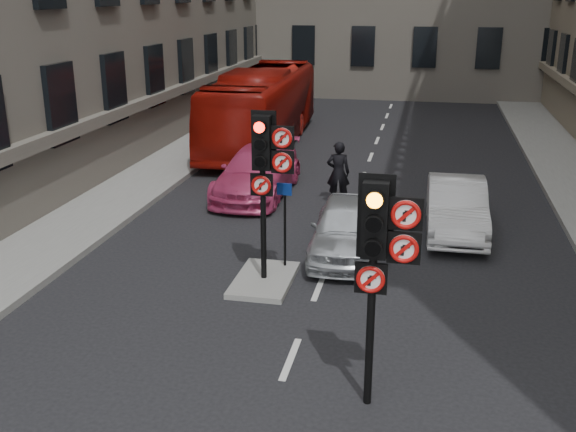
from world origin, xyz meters
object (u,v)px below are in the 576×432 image
at_px(info_sign, 285,213).
at_px(car_white, 456,207).
at_px(signal_near, 380,245).
at_px(motorcycle, 346,232).
at_px(signal_far, 267,161).
at_px(motorcyclist, 338,173).
at_px(car_silver, 346,228).
at_px(car_pink, 258,172).
at_px(bus_red, 262,107).

bearing_deg(info_sign, car_white, 46.43).
distance_m(signal_near, car_white, 8.48).
bearing_deg(signal_near, car_white, 80.23).
height_order(signal_near, motorcycle, signal_near).
bearing_deg(signal_far, motorcyclist, 83.49).
bearing_deg(motorcycle, signal_far, -125.60).
bearing_deg(info_sign, motorcyclist, 89.37).
distance_m(signal_far, car_silver, 3.19).
xyz_separation_m(car_white, motorcyclist, (-3.32, 1.85, 0.25)).
distance_m(car_white, car_pink, 6.26).
height_order(signal_near, info_sign, signal_near).
distance_m(car_white, motorcycle, 3.32).
bearing_deg(signal_far, bus_red, 104.31).
height_order(car_white, car_pink, car_pink).
height_order(car_white, bus_red, bus_red).
bearing_deg(bus_red, car_pink, -78.81).
height_order(motorcycle, motorcyclist, motorcyclist).
bearing_deg(info_sign, signal_near, -58.79).
bearing_deg(info_sign, signal_far, -101.62).
bearing_deg(motorcycle, info_sign, -133.08).
relative_size(signal_far, car_silver, 0.91).
height_order(signal_far, car_silver, signal_far).
relative_size(signal_near, car_pink, 0.73).
bearing_deg(car_pink, motorcyclist, -8.24).
distance_m(signal_near, motorcyclist, 10.31).
bearing_deg(car_white, motorcyclist, 149.75).
distance_m(car_pink, motorcyclist, 2.57).
xyz_separation_m(bus_red, motorcyclist, (4.07, -7.29, -0.60)).
relative_size(bus_red, motorcyclist, 5.89).
xyz_separation_m(car_white, info_sign, (-3.79, -3.40, 0.68)).
distance_m(car_pink, bus_red, 7.11).
distance_m(car_pink, info_sign, 6.05).
relative_size(car_white, motorcycle, 2.37).
bearing_deg(bus_red, car_white, -52.42).
relative_size(car_white, motorcyclist, 2.23).
height_order(signal_far, car_white, signal_far).
bearing_deg(signal_far, signal_near, -56.98).
height_order(car_silver, info_sign, info_sign).
relative_size(signal_far, car_white, 0.86).
distance_m(motorcyclist, info_sign, 5.29).
distance_m(signal_far, car_pink, 6.94).
relative_size(motorcycle, info_sign, 0.91).
bearing_deg(motorcyclist, motorcycle, 94.03).
xyz_separation_m(car_silver, info_sign, (-1.21, -1.27, 0.69)).
distance_m(car_silver, info_sign, 1.88).
relative_size(car_silver, motorcycle, 2.24).
bearing_deg(motorcyclist, signal_far, 77.07).
bearing_deg(car_pink, bus_red, 103.23).
distance_m(signal_near, bus_red, 18.31).
distance_m(signal_near, signal_far, 4.77).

